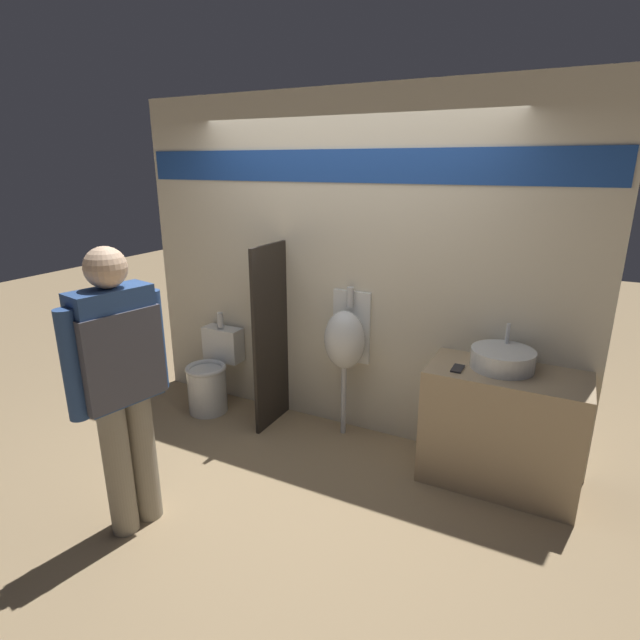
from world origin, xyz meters
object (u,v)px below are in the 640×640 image
(sink_basin, at_px, (503,359))
(cell_phone, at_px, (458,368))
(person_in_vest, at_px, (119,374))
(urinal_near_counter, at_px, (345,340))
(toilet, at_px, (211,376))

(sink_basin, xyz_separation_m, cell_phone, (-0.26, -0.16, -0.06))
(person_in_vest, bearing_deg, urinal_near_counter, -11.69)
(sink_basin, xyz_separation_m, person_in_vest, (-1.89, -1.52, 0.11))
(urinal_near_counter, height_order, person_in_vest, person_in_vest)
(cell_phone, relative_size, person_in_vest, 0.08)
(sink_basin, height_order, toilet, sink_basin)
(toilet, bearing_deg, person_in_vest, -68.69)
(cell_phone, bearing_deg, sink_basin, 31.33)
(cell_phone, distance_m, toilet, 2.26)
(sink_basin, relative_size, toilet, 0.48)
(sink_basin, height_order, cell_phone, sink_basin)
(urinal_near_counter, height_order, toilet, urinal_near_counter)
(cell_phone, height_order, person_in_vest, person_in_vest)
(urinal_near_counter, distance_m, person_in_vest, 1.75)
(cell_phone, height_order, toilet, toilet)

